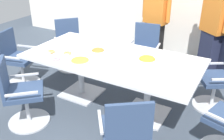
# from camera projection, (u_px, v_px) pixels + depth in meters

# --- Properties ---
(ground_plane) EXTENTS (10.00, 10.00, 0.01)m
(ground_plane) POSITION_uv_depth(u_px,v_px,m) (112.00, 103.00, 3.82)
(ground_plane) COLOR #3D4754
(conference_table) EXTENTS (2.40, 1.20, 0.75)m
(conference_table) POSITION_uv_depth(u_px,v_px,m) (112.00, 65.00, 3.54)
(conference_table) COLOR white
(conference_table) RESTS_ON ground
(office_chair_0) EXTENTS (0.76, 0.76, 0.91)m
(office_chair_0) POSITION_uv_depth(u_px,v_px,m) (126.00, 137.00, 2.54)
(office_chair_0) COLOR silver
(office_chair_0) RESTS_ON ground
(office_chair_2) EXTENTS (0.74, 0.74, 0.91)m
(office_chair_2) POSITION_uv_depth(u_px,v_px,m) (219.00, 82.00, 3.56)
(office_chair_2) COLOR silver
(office_chair_2) RESTS_ON ground
(office_chair_3) EXTENTS (0.62, 0.62, 0.91)m
(office_chair_3) POSITION_uv_depth(u_px,v_px,m) (144.00, 54.00, 4.48)
(office_chair_3) COLOR silver
(office_chair_3) RESTS_ON ground
(office_chair_4) EXTENTS (0.76, 0.76, 0.91)m
(office_chair_4) POSITION_uv_depth(u_px,v_px,m) (70.00, 47.00, 4.76)
(office_chair_4) COLOR silver
(office_chair_4) RESTS_ON ground
(office_chair_5) EXTENTS (0.66, 0.66, 0.91)m
(office_chair_5) POSITION_uv_depth(u_px,v_px,m) (18.00, 61.00, 4.19)
(office_chair_5) COLOR silver
(office_chair_5) RESTS_ON ground
(office_chair_6) EXTENTS (0.76, 0.76, 0.91)m
(office_chair_6) POSITION_uv_depth(u_px,v_px,m) (21.00, 96.00, 3.22)
(office_chair_6) COLOR silver
(office_chair_6) RESTS_ON ground
(person_standing_0) EXTENTS (0.61, 0.32, 1.68)m
(person_standing_0) POSITION_uv_depth(u_px,v_px,m) (155.00, 19.00, 4.79)
(person_standing_0) COLOR black
(person_standing_0) RESTS_ON ground
(person_standing_1) EXTENTS (0.52, 0.45, 1.68)m
(person_standing_1) POSITION_uv_depth(u_px,v_px,m) (213.00, 28.00, 4.29)
(person_standing_1) COLOR #232842
(person_standing_1) RESTS_ON ground
(snack_bowl_chips_orange) EXTENTS (0.24, 0.24, 0.12)m
(snack_bowl_chips_orange) POSITION_uv_depth(u_px,v_px,m) (147.00, 61.00, 3.23)
(snack_bowl_chips_orange) COLOR white
(snack_bowl_chips_orange) RESTS_ON conference_table
(snack_bowl_chips_yellow) EXTENTS (0.26, 0.26, 0.08)m
(snack_bowl_chips_yellow) POSITION_uv_depth(u_px,v_px,m) (80.00, 61.00, 3.25)
(snack_bowl_chips_yellow) COLOR beige
(snack_bowl_chips_yellow) RESTS_ON conference_table
(snack_bowl_pretzels) EXTENTS (0.19, 0.19, 0.11)m
(snack_bowl_pretzels) POSITION_uv_depth(u_px,v_px,m) (98.00, 52.00, 3.51)
(snack_bowl_pretzels) COLOR white
(snack_bowl_pretzels) RESTS_ON conference_table
(donut_platter) EXTENTS (0.39, 0.39, 0.04)m
(donut_platter) POSITION_uv_depth(u_px,v_px,m) (57.00, 55.00, 3.49)
(donut_platter) COLOR white
(donut_platter) RESTS_ON conference_table
(plate_stack) EXTENTS (0.21, 0.21, 0.05)m
(plate_stack) POSITION_uv_depth(u_px,v_px,m) (169.00, 79.00, 2.85)
(plate_stack) COLOR white
(plate_stack) RESTS_ON conference_table
(napkin_pile) EXTENTS (0.18, 0.18, 0.08)m
(napkin_pile) POSITION_uv_depth(u_px,v_px,m) (59.00, 44.00, 3.81)
(napkin_pile) COLOR white
(napkin_pile) RESTS_ON conference_table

